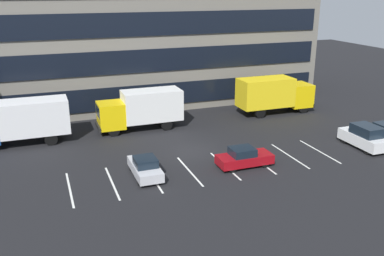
% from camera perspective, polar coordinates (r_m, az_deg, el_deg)
% --- Properties ---
extents(ground_plane, '(120.00, 120.00, 0.00)m').
position_cam_1_polar(ground_plane, '(34.53, -0.23, -3.12)').
color(ground_plane, black).
extents(office_building, '(39.80, 12.96, 14.40)m').
position_cam_1_polar(office_building, '(49.67, -7.53, 11.93)').
color(office_building, slate).
rests_on(office_building, ground_plane).
extents(lot_markings, '(19.74, 5.40, 0.01)m').
position_cam_1_polar(lot_markings, '(31.37, 2.09, -5.42)').
color(lot_markings, silver).
rests_on(lot_markings, ground_plane).
extents(box_truck_yellow_all, '(8.15, 2.70, 3.78)m').
position_cam_1_polar(box_truck_yellow_all, '(45.20, 10.93, 4.58)').
color(box_truck_yellow_all, yellow).
rests_on(box_truck_yellow_all, ground_plane).
extents(box_truck_yellow, '(7.83, 2.59, 3.63)m').
position_cam_1_polar(box_truck_yellow, '(39.51, -6.79, 2.67)').
color(box_truck_yellow, yellow).
rests_on(box_truck_yellow, ground_plane).
extents(box_truck_blue, '(8.02, 2.65, 3.72)m').
position_cam_1_polar(box_truck_blue, '(38.19, -21.83, 0.97)').
color(box_truck_blue, '#194799').
rests_on(box_truck_blue, ground_plane).
extents(sedan_silver, '(1.68, 4.02, 1.44)m').
position_cam_1_polar(sedan_silver, '(30.04, -6.30, -5.24)').
color(sedan_silver, silver).
rests_on(sedan_silver, ground_plane).
extents(sedan_maroon, '(4.11, 1.72, 1.47)m').
position_cam_1_polar(sedan_maroon, '(31.68, 6.98, -3.94)').
color(sedan_maroon, maroon).
rests_on(sedan_maroon, ground_plane).
extents(suv_white, '(1.84, 4.33, 1.96)m').
position_cam_1_polar(suv_white, '(37.73, 22.12, -1.10)').
color(suv_white, white).
rests_on(suv_white, ground_plane).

